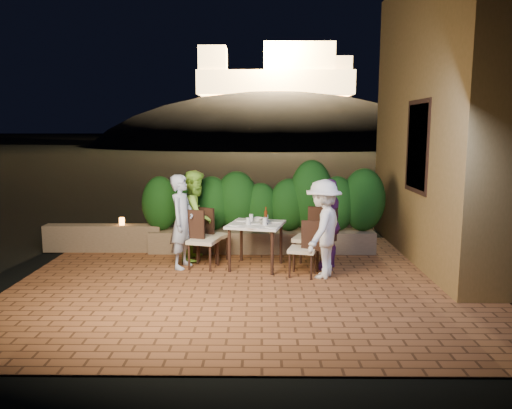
{
  "coord_description": "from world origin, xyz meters",
  "views": [
    {
      "loc": [
        0.18,
        -6.89,
        2.31
      ],
      "look_at": [
        0.1,
        1.29,
        1.05
      ],
      "focal_mm": 35.0,
      "sensor_mm": 36.0,
      "label": 1
    }
  ],
  "objects_px": {
    "chair_right_front": "(302,248)",
    "diner_green": "(196,215)",
    "diner_blue": "(182,222)",
    "chair_right_back": "(309,237)",
    "diner_purple": "(330,224)",
    "bowl": "(258,219)",
    "dining_table": "(256,246)",
    "diner_white": "(323,229)",
    "parapet_lamp": "(122,221)",
    "chair_left_back": "(213,235)",
    "chair_left_front": "(203,239)",
    "beer_bottle": "(266,215)"
  },
  "relations": [
    {
      "from": "chair_left_back",
      "to": "chair_left_front",
      "type": "bearing_deg",
      "value": -75.26
    },
    {
      "from": "chair_right_front",
      "to": "chair_left_back",
      "type": "bearing_deg",
      "value": -16.5
    },
    {
      "from": "diner_green",
      "to": "diner_purple",
      "type": "xyz_separation_m",
      "value": [
        2.27,
        -0.57,
        -0.04
      ]
    },
    {
      "from": "bowl",
      "to": "dining_table",
      "type": "bearing_deg",
      "value": -96.24
    },
    {
      "from": "diner_blue",
      "to": "diner_green",
      "type": "bearing_deg",
      "value": -0.82
    },
    {
      "from": "chair_right_back",
      "to": "diner_white",
      "type": "bearing_deg",
      "value": 127.21
    },
    {
      "from": "bowl",
      "to": "chair_right_back",
      "type": "xyz_separation_m",
      "value": [
        0.85,
        -0.3,
        -0.25
      ]
    },
    {
      "from": "parapet_lamp",
      "to": "chair_right_back",
      "type": "bearing_deg",
      "value": -17.93
    },
    {
      "from": "diner_blue",
      "to": "dining_table",
      "type": "bearing_deg",
      "value": -74.31
    },
    {
      "from": "beer_bottle",
      "to": "diner_purple",
      "type": "relative_size",
      "value": 0.19
    },
    {
      "from": "dining_table",
      "to": "chair_right_back",
      "type": "bearing_deg",
      "value": 0.22
    },
    {
      "from": "chair_left_front",
      "to": "chair_right_front",
      "type": "xyz_separation_m",
      "value": [
        1.6,
        -0.44,
        -0.04
      ]
    },
    {
      "from": "chair_right_front",
      "to": "diner_green",
      "type": "relative_size",
      "value": 0.56
    },
    {
      "from": "dining_table",
      "to": "diner_white",
      "type": "relative_size",
      "value": 0.56
    },
    {
      "from": "diner_green",
      "to": "beer_bottle",
      "type": "bearing_deg",
      "value": -107.61
    },
    {
      "from": "diner_white",
      "to": "beer_bottle",
      "type": "bearing_deg",
      "value": -94.23
    },
    {
      "from": "bowl",
      "to": "diner_green",
      "type": "xyz_separation_m",
      "value": [
        -1.09,
        0.24,
        0.02
      ]
    },
    {
      "from": "bowl",
      "to": "diner_blue",
      "type": "height_order",
      "value": "diner_blue"
    },
    {
      "from": "diner_purple",
      "to": "parapet_lamp",
      "type": "distance_m",
      "value": 3.92
    },
    {
      "from": "bowl",
      "to": "chair_left_back",
      "type": "distance_m",
      "value": 0.86
    },
    {
      "from": "dining_table",
      "to": "bowl",
      "type": "bearing_deg",
      "value": 83.76
    },
    {
      "from": "diner_white",
      "to": "diner_purple",
      "type": "height_order",
      "value": "diner_white"
    },
    {
      "from": "parapet_lamp",
      "to": "chair_left_front",
      "type": "bearing_deg",
      "value": -34.33
    },
    {
      "from": "chair_right_back",
      "to": "diner_green",
      "type": "height_order",
      "value": "diner_green"
    },
    {
      "from": "chair_right_back",
      "to": "diner_blue",
      "type": "xyz_separation_m",
      "value": [
        -2.1,
        -0.01,
        0.26
      ]
    },
    {
      "from": "bowl",
      "to": "parapet_lamp",
      "type": "xyz_separation_m",
      "value": [
        -2.57,
        0.81,
        -0.2
      ]
    },
    {
      "from": "chair_left_front",
      "to": "diner_green",
      "type": "relative_size",
      "value": 0.61
    },
    {
      "from": "chair_left_back",
      "to": "diner_green",
      "type": "bearing_deg",
      "value": -170.09
    },
    {
      "from": "dining_table",
      "to": "chair_left_front",
      "type": "bearing_deg",
      "value": -178.17
    },
    {
      "from": "chair_right_front",
      "to": "chair_right_back",
      "type": "bearing_deg",
      "value": -92.71
    },
    {
      "from": "dining_table",
      "to": "diner_blue",
      "type": "distance_m",
      "value": 1.29
    },
    {
      "from": "chair_right_front",
      "to": "diner_green",
      "type": "distance_m",
      "value": 2.09
    },
    {
      "from": "chair_right_front",
      "to": "diner_blue",
      "type": "height_order",
      "value": "diner_blue"
    },
    {
      "from": "bowl",
      "to": "diner_purple",
      "type": "bearing_deg",
      "value": -15.71
    },
    {
      "from": "chair_left_back",
      "to": "chair_right_back",
      "type": "xyz_separation_m",
      "value": [
        1.64,
        -0.43,
        0.05
      ]
    },
    {
      "from": "diner_blue",
      "to": "diner_purple",
      "type": "xyz_separation_m",
      "value": [
        2.43,
        -0.03,
        -0.03
      ]
    },
    {
      "from": "chair_right_back",
      "to": "diner_purple",
      "type": "bearing_deg",
      "value": -165.81
    },
    {
      "from": "chair_right_front",
      "to": "bowl",
      "type": "bearing_deg",
      "value": -32.89
    },
    {
      "from": "chair_right_back",
      "to": "chair_left_back",
      "type": "bearing_deg",
      "value": 5.25
    },
    {
      "from": "chair_left_front",
      "to": "chair_left_back",
      "type": "bearing_deg",
      "value": 90.95
    },
    {
      "from": "beer_bottle",
      "to": "bowl",
      "type": "xyz_separation_m",
      "value": [
        -0.13,
        0.32,
        -0.12
      ]
    },
    {
      "from": "chair_right_back",
      "to": "diner_green",
      "type": "relative_size",
      "value": 0.66
    },
    {
      "from": "dining_table",
      "to": "diner_white",
      "type": "distance_m",
      "value": 1.23
    },
    {
      "from": "diner_green",
      "to": "diner_blue",
      "type": "bearing_deg",
      "value": 170.56
    },
    {
      "from": "diner_white",
      "to": "bowl",
      "type": "bearing_deg",
      "value": -103.65
    },
    {
      "from": "chair_left_back",
      "to": "chair_right_back",
      "type": "relative_size",
      "value": 0.9
    },
    {
      "from": "chair_right_back",
      "to": "diner_blue",
      "type": "bearing_deg",
      "value": 20.26
    },
    {
      "from": "chair_left_front",
      "to": "diner_white",
      "type": "relative_size",
      "value": 0.63
    },
    {
      "from": "chair_right_front",
      "to": "diner_white",
      "type": "relative_size",
      "value": 0.58
    },
    {
      "from": "bowl",
      "to": "diner_green",
      "type": "relative_size",
      "value": 0.11
    }
  ]
}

